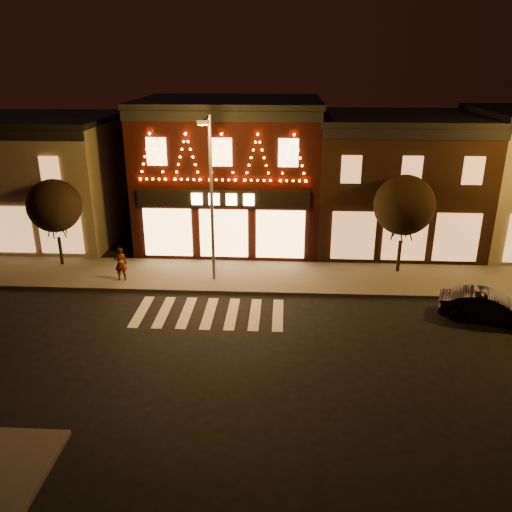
{
  "coord_description": "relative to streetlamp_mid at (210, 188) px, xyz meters",
  "views": [
    {
      "loc": [
        3.18,
        -16.27,
        10.48
      ],
      "look_at": [
        2.05,
        4.0,
        2.72
      ],
      "focal_mm": 36.67,
      "sensor_mm": 36.0,
      "label": 1
    }
  ],
  "objects": [
    {
      "name": "streetlamp_mid",
      "position": [
        0.0,
        0.0,
        0.0
      ],
      "size": [
        0.5,
        1.81,
        7.94
      ],
      "rotation": [
        0.0,
        0.0,
        0.02
      ],
      "color": "#59595E",
      "rests_on": "sidewalk_far"
    },
    {
      "name": "dark_sedan",
      "position": [
        12.05,
        -3.15,
        -4.17
      ],
      "size": [
        4.07,
        2.34,
        1.27
      ],
      "primitive_type": "imported",
      "rotation": [
        0.0,
        0.0,
        1.29
      ],
      "color": "black",
      "rests_on": "ground"
    },
    {
      "name": "tree_left",
      "position": [
        -8.34,
        1.76,
        -1.46
      ],
      "size": [
        2.73,
        2.73,
        4.57
      ],
      "rotation": [
        0.0,
        0.0,
        -0.06
      ],
      "color": "black",
      "rests_on": "sidewalk_far"
    },
    {
      "name": "building_right_a",
      "position": [
        9.74,
        6.77,
        -1.04
      ],
      "size": [
        9.2,
        8.28,
        7.5
      ],
      "color": "#311B11",
      "rests_on": "ground"
    },
    {
      "name": "ground",
      "position": [
        0.24,
        -7.22,
        -4.81
      ],
      "size": [
        120.0,
        120.0,
        0.0
      ],
      "primitive_type": "plane",
      "color": "black",
      "rests_on": "ground"
    },
    {
      "name": "sidewalk_far",
      "position": [
        2.24,
        0.78,
        -4.73
      ],
      "size": [
        44.0,
        4.0,
        0.15
      ],
      "primitive_type": "cube",
      "color": "#47423D",
      "rests_on": "ground"
    },
    {
      "name": "tree_right",
      "position": [
        9.32,
        1.77,
        -1.16
      ],
      "size": [
        2.99,
        2.99,
        5.0
      ],
      "rotation": [
        0.0,
        0.0,
        -0.14
      ],
      "color": "black",
      "rests_on": "sidewalk_far"
    },
    {
      "name": "pedestrian",
      "position": [
        -4.53,
        -0.15,
        -3.81
      ],
      "size": [
        0.66,
        0.46,
        1.7
      ],
      "primitive_type": "imported",
      "rotation": [
        0.0,
        0.0,
        3.24
      ],
      "color": "gray",
      "rests_on": "sidewalk_far"
    },
    {
      "name": "building_pulp",
      "position": [
        0.24,
        6.76,
        -0.64
      ],
      "size": [
        10.2,
        8.34,
        8.3
      ],
      "color": "black",
      "rests_on": "ground"
    },
    {
      "name": "building_left",
      "position": [
        -12.76,
        6.77,
        -1.15
      ],
      "size": [
        12.2,
        8.28,
        7.3
      ],
      "color": "#6F644F",
      "rests_on": "ground"
    }
  ]
}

